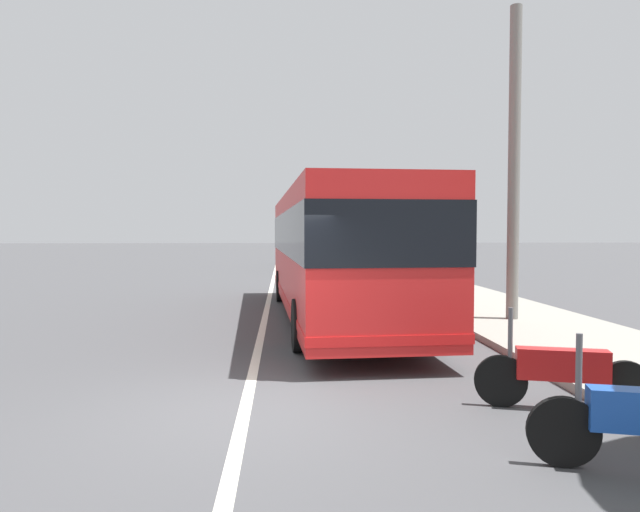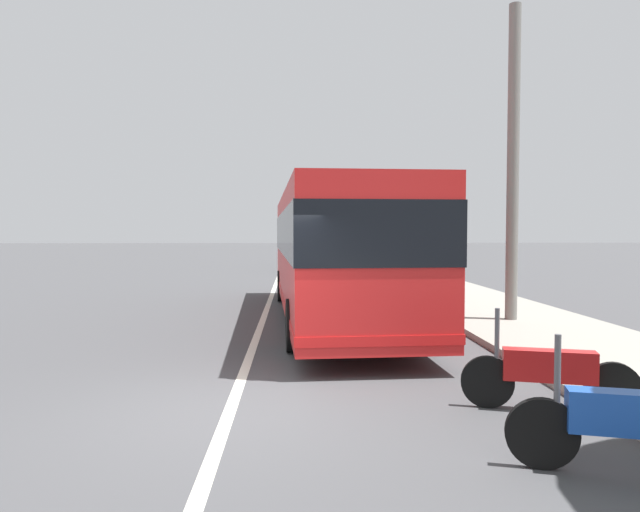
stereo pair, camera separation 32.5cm
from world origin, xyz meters
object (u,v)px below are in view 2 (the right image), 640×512
object	(u,v)px
car_oncoming	(322,258)
utility_pole	(513,166)
motorcycle_angled	(640,424)
motorcycle_by_tree	(548,373)
car_far_distant	(313,254)
coach_bus	(333,248)

from	to	relation	value
car_oncoming	utility_pole	size ratio (longest dim) A/B	0.62
motorcycle_angled	motorcycle_by_tree	xyz separation A→B (m)	(1.90, -0.02, -0.01)
motorcycle_by_tree	car_far_distant	world-z (taller)	car_far_distant
coach_bus	utility_pole	xyz separation A→B (m)	(-1.12, -4.24, 1.99)
coach_bus	car_far_distant	bearing A→B (deg)	-3.53
coach_bus	motorcycle_by_tree	bearing A→B (deg)	-167.08
car_oncoming	car_far_distant	distance (m)	7.24
coach_bus	motorcycle_angled	world-z (taller)	coach_bus
motorcycle_by_tree	coach_bus	bearing A→B (deg)	-58.02
car_oncoming	utility_pole	bearing A→B (deg)	-168.34
coach_bus	motorcycle_angled	xyz separation A→B (m)	(-9.55, -2.15, -1.33)
motorcycle_by_tree	car_far_distant	size ratio (longest dim) A/B	0.47
car_oncoming	car_far_distant	bearing A→B (deg)	3.28
motorcycle_by_tree	car_far_distant	xyz separation A→B (m)	(33.21, 1.89, 0.20)
car_oncoming	car_far_distant	world-z (taller)	car_oncoming
motorcycle_by_tree	utility_pole	distance (m)	7.62
coach_bus	car_far_distant	distance (m)	25.58
coach_bus	motorcycle_by_tree	size ratio (longest dim) A/B	5.95
motorcycle_angled	car_far_distant	distance (m)	35.15
motorcycle_angled	car_far_distant	xyz separation A→B (m)	(35.10, 1.88, 0.18)
car_far_distant	utility_pole	world-z (taller)	utility_pole
coach_bus	motorcycle_angled	bearing A→B (deg)	-170.20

